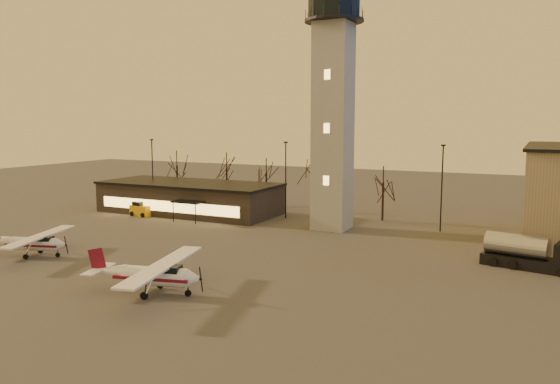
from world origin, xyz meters
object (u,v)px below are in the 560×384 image
control_tower (333,90)px  terminal (189,197)px  cessna_front (158,279)px  service_cart (142,210)px  fuel_truck (529,256)px  cessna_rear (37,246)px

control_tower → terminal: (-21.99, 1.98, -14.17)m
cessna_front → service_cart: size_ratio=3.68×
control_tower → terminal: control_tower is taller
service_cart → cessna_front: bearing=-40.9°
control_tower → fuel_truck: (21.82, -9.23, -15.17)m
terminal → cessna_rear: terminal is taller
cessna_rear → service_cart: bearing=87.1°
terminal → control_tower: bearing=-5.1°
cessna_front → service_cart: cessna_front is taller
cessna_front → cessna_rear: size_ratio=1.14×
cessna_rear → fuel_truck: (42.29, 15.77, 0.15)m
terminal → fuel_truck: bearing=-14.4°
cessna_rear → terminal: bearing=75.3°
cessna_front → service_cart: 35.17m
fuel_truck → control_tower: bearing=168.8°
control_tower → cessna_front: control_tower is taller
fuel_truck → service_cart: size_ratio=2.50×
control_tower → cessna_front: bearing=-95.5°
control_tower → fuel_truck: 28.13m
terminal → cessna_rear: size_ratio=2.41×
fuel_truck → service_cart: fuel_truck is taller
fuel_truck → cessna_front: bearing=-129.4°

